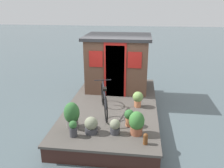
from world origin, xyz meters
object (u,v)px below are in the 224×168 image
bicycle (104,100)px  potted_plant_ivy (115,127)px  houseboat_cabin (118,62)px  potted_plant_rosemary (72,115)px  potted_plant_fern (91,125)px  potted_plant_geranium (137,123)px  potted_plant_sage (129,117)px  potted_plant_basil (73,128)px  mooring_bollard (146,138)px  potted_plant_lavender (138,98)px

bicycle → potted_plant_ivy: size_ratio=4.71×
potted_plant_ivy → houseboat_cabin: bearing=4.9°
houseboat_cabin → potted_plant_rosemary: size_ratio=3.41×
potted_plant_rosemary → potted_plant_fern: size_ratio=1.61×
potted_plant_geranium → potted_plant_sage: bearing=27.2°
potted_plant_basil → mooring_bollard: size_ratio=1.48×
potted_plant_geranium → bicycle: bearing=41.4°
potted_plant_sage → potted_plant_geranium: 0.43m
potted_plant_rosemary → potted_plant_fern: bearing=-112.1°
potted_plant_fern → houseboat_cabin: bearing=-5.3°
potted_plant_ivy → potted_plant_fern: (-0.04, 0.57, 0.01)m
potted_plant_geranium → potted_plant_rosemary: potted_plant_rosemary is taller
bicycle → potted_plant_basil: bicycle is taller
potted_plant_basil → potted_plant_ivy: bearing=-75.8°
potted_plant_lavender → mooring_bollard: (-1.98, -0.22, -0.13)m
potted_plant_ivy → potted_plant_geranium: size_ratio=0.64×
potted_plant_sage → houseboat_cabin: bearing=11.8°
potted_plant_sage → mooring_bollard: (-0.78, -0.41, -0.11)m
potted_plant_basil → potted_plant_rosemary: potted_plant_rosemary is taller
potted_plant_sage → potted_plant_lavender: (1.19, -0.19, 0.02)m
potted_plant_sage → mooring_bollard: potted_plant_sage is taller
potted_plant_ivy → mooring_bollard: 0.80m
potted_plant_sage → potted_plant_rosemary: 1.43m
potted_plant_rosemary → potted_plant_lavender: bearing=-48.0°
potted_plant_fern → potted_plant_lavender: (1.65, -1.07, 0.07)m
mooring_bollard → potted_plant_lavender: bearing=6.3°
potted_plant_sage → potted_plant_lavender: 1.21m
potted_plant_geranium → potted_plant_ivy: bearing=94.9°
potted_plant_sage → potted_plant_geranium: size_ratio=0.76×
bicycle → potted_plant_sage: bicycle is taller
mooring_bollard → bicycle: bearing=38.0°
potted_plant_rosemary → bicycle: bearing=-35.5°
potted_plant_ivy → potted_plant_basil: 0.98m
potted_plant_lavender → potted_plant_rosemary: bearing=132.0°
houseboat_cabin → mooring_bollard: bearing=-164.5°
mooring_bollard → potted_plant_basil: bearing=85.9°
bicycle → potted_plant_lavender: bicycle is taller
potted_plant_lavender → houseboat_cabin: bearing=26.0°
houseboat_cabin → bicycle: bearing=175.6°
bicycle → mooring_bollard: 1.88m
potted_plant_sage → potted_plant_ivy: potted_plant_sage is taller
potted_plant_fern → potted_plant_lavender: potted_plant_lavender is taller
potted_plant_basil → mooring_bollard: potted_plant_basil is taller
potted_plant_basil → mooring_bollard: (-0.12, -1.67, -0.06)m
potted_plant_ivy → potted_plant_basil: size_ratio=0.94×
houseboat_cabin → potted_plant_fern: (-3.23, 0.30, -0.76)m
mooring_bollard → potted_plant_fern: bearing=75.9°
bicycle → potted_plant_rosemary: bearing=144.5°
potted_plant_geranium → mooring_bollard: (-0.40, -0.21, -0.15)m
potted_plant_basil → potted_plant_lavender: size_ratio=0.83×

